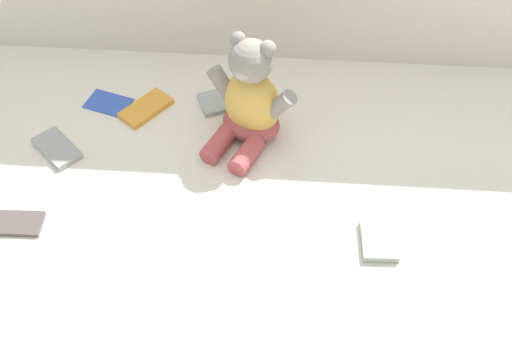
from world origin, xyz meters
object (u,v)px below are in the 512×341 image
(book_case_0, at_px, (146,108))
(teddy_bear, at_px, (250,101))
(book_case_1, at_px, (12,223))
(book_case_3, at_px, (57,148))
(book_case_4, at_px, (108,103))
(book_case_6, at_px, (379,240))
(book_case_2, at_px, (218,102))

(book_case_0, bearing_deg, teddy_bear, 25.04)
(teddy_bear, bearing_deg, book_case_1, -123.25)
(teddy_bear, distance_m, book_case_0, 0.30)
(book_case_0, height_order, book_case_3, same)
(book_case_0, bearing_deg, book_case_4, -152.01)
(book_case_3, bearing_deg, book_case_6, -62.64)
(book_case_4, xyz_separation_m, book_case_6, (0.69, -0.39, 0.00))
(book_case_2, height_order, book_case_6, book_case_6)
(book_case_1, bearing_deg, book_case_4, -18.78)
(book_case_2, relative_size, book_case_3, 0.72)
(book_case_3, bearing_deg, book_case_2, -19.29)
(book_case_2, bearing_deg, book_case_3, 94.51)
(teddy_bear, relative_size, book_case_0, 2.11)
(teddy_bear, distance_m, book_case_1, 0.61)
(book_case_0, distance_m, book_case_3, 0.25)
(book_case_3, bearing_deg, book_case_0, -7.64)
(book_case_1, height_order, book_case_3, book_case_3)
(book_case_0, bearing_deg, book_case_6, 4.71)
(book_case_4, bearing_deg, book_case_0, 96.95)
(book_case_2, relative_size, book_case_6, 0.90)
(book_case_6, bearing_deg, teddy_bear, 131.66)
(book_case_0, relative_size, book_case_4, 1.20)
(teddy_bear, distance_m, book_case_6, 0.45)
(book_case_2, distance_m, book_case_3, 0.42)
(book_case_3, bearing_deg, book_case_4, 16.53)
(book_case_0, xyz_separation_m, book_case_3, (-0.19, -0.16, -0.00))
(teddy_bear, bearing_deg, book_case_2, 156.60)
(book_case_4, height_order, book_case_6, book_case_6)
(book_case_1, bearing_deg, book_case_2, -45.78)
(book_case_2, bearing_deg, book_case_4, 71.39)
(book_case_1, distance_m, book_case_3, 0.23)
(teddy_bear, relative_size, book_case_2, 3.07)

